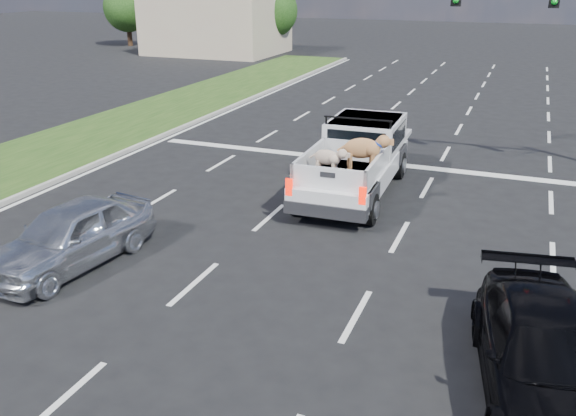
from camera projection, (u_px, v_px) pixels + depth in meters
name	position (u px, v px, depth m)	size (l,w,h in m)	color
ground	(271.00, 299.00, 12.13)	(160.00, 160.00, 0.00)	black
road_markings	(358.00, 195.00, 17.83)	(17.75, 60.00, 0.01)	silver
grass_median_left	(35.00, 158.00, 21.25)	(5.00, 60.00, 0.10)	#1E3D13
curb_left	(93.00, 165.00, 20.41)	(0.15, 60.00, 0.14)	gray
building_left	(217.00, 25.00, 49.46)	(10.00, 8.00, 4.40)	tan
tree_far_a	(127.00, 8.00, 54.22)	(4.20, 4.20, 5.40)	#332114
tree_far_b	(186.00, 9.00, 52.17)	(4.20, 4.20, 5.40)	#332114
tree_far_c	(272.00, 11.00, 49.44)	(4.20, 4.20, 5.40)	#332114
pickup_truck	(357.00, 158.00, 17.74)	(2.48, 5.99, 2.22)	black
silver_sedan	(70.00, 235.00, 13.33)	(1.67, 4.15, 1.41)	silver
black_coupe	(546.00, 357.00, 9.11)	(1.92, 4.72, 1.37)	black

